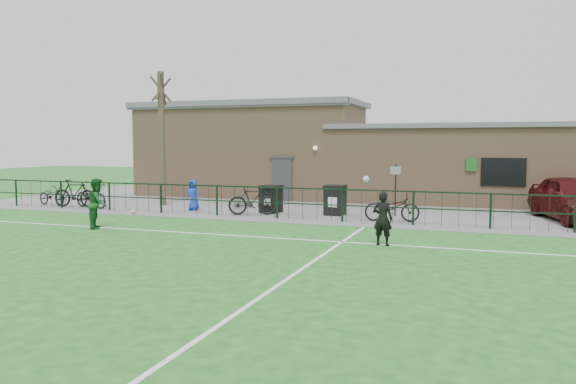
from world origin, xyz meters
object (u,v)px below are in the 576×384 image
(wheelie_bin_left, at_px, (271,200))
(wheelie_bin_right, at_px, (335,201))
(bare_tree, at_px, (162,139))
(sign_post, at_px, (395,190))
(bicycle_c, at_px, (91,196))
(spectator_child, at_px, (193,195))
(car_maroon, at_px, (574,198))
(bicycle_a, at_px, (52,195))
(bicycle_e, at_px, (392,207))
(bicycle_b, at_px, (75,193))
(bicycle_d, at_px, (252,200))
(ball_ground, at_px, (134,212))
(outfield_player, at_px, (98,203))

(wheelie_bin_left, distance_m, wheelie_bin_right, 2.65)
(bare_tree, relative_size, sign_post, 3.00)
(bare_tree, xyz_separation_m, bicycle_c, (-2.30, -2.04, -2.46))
(bare_tree, distance_m, sign_post, 10.73)
(spectator_child, bearing_deg, wheelie_bin_left, 21.82)
(car_maroon, relative_size, bicycle_a, 2.82)
(wheelie_bin_left, relative_size, bicycle_e, 0.52)
(bicycle_e, bearing_deg, bicycle_b, 81.78)
(bicycle_b, bearing_deg, wheelie_bin_right, -91.97)
(bicycle_b, height_order, spectator_child, spectator_child)
(bicycle_d, bearing_deg, bicycle_b, 70.38)
(spectator_child, bearing_deg, bicycle_b, -158.87)
(wheelie_bin_right, relative_size, bicycle_a, 0.62)
(sign_post, relative_size, ball_ground, 10.11)
(bare_tree, bearing_deg, bicycle_e, -10.01)
(sign_post, bearing_deg, bicycle_c, -172.29)
(bicycle_a, distance_m, ball_ground, 5.51)
(wheelie_bin_right, height_order, spectator_child, spectator_child)
(wheelie_bin_right, bearing_deg, bicycle_c, -170.68)
(bare_tree, height_order, bicycle_b, bare_tree)
(wheelie_bin_right, distance_m, bicycle_a, 12.97)
(sign_post, xyz_separation_m, bicycle_e, (0.13, -1.58, -0.49))
(bicycle_a, height_order, bicycle_c, bicycle_c)
(wheelie_bin_left, xyz_separation_m, bicycle_e, (5.04, -0.97, 0.00))
(bicycle_c, relative_size, bicycle_d, 1.05)
(spectator_child, relative_size, outfield_player, 0.78)
(car_maroon, xyz_separation_m, spectator_child, (-14.51, -1.79, -0.19))
(bicycle_c, bearing_deg, wheelie_bin_right, -67.54)
(wheelie_bin_left, xyz_separation_m, bicycle_b, (-8.83, -1.08, 0.10))
(bare_tree, xyz_separation_m, ball_ground, (0.67, -3.20, -2.90))
(bicycle_b, relative_size, outfield_player, 1.21)
(bicycle_c, height_order, outfield_player, outfield_player)
(bicycle_b, height_order, outfield_player, outfield_player)
(wheelie_bin_left, height_order, spectator_child, spectator_child)
(bicycle_b, bearing_deg, bicycle_e, -97.54)
(wheelie_bin_left, height_order, bicycle_d, bicycle_d)
(bicycle_b, xyz_separation_m, outfield_player, (4.88, -4.64, 0.21))
(car_maroon, relative_size, spectator_child, 3.79)
(bare_tree, xyz_separation_m, car_maroon, (16.83, 0.44, -2.15))
(bicycle_e, bearing_deg, spectator_child, 77.64)
(bare_tree, xyz_separation_m, bicycle_b, (-3.20, -1.99, -2.38))
(wheelie_bin_left, distance_m, sign_post, 4.98)
(car_maroon, height_order, bicycle_d, car_maroon)
(outfield_player, bearing_deg, bicycle_b, 18.75)
(bicycle_b, height_order, bicycle_e, bicycle_b)
(sign_post, xyz_separation_m, ball_ground, (-9.87, -2.90, -0.92))
(outfield_player, bearing_deg, wheelie_bin_right, -76.08)
(car_maroon, bearing_deg, wheelie_bin_right, 173.17)
(car_maroon, xyz_separation_m, bicycle_d, (-11.60, -2.31, -0.26))
(bicycle_b, relative_size, ball_ground, 10.17)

